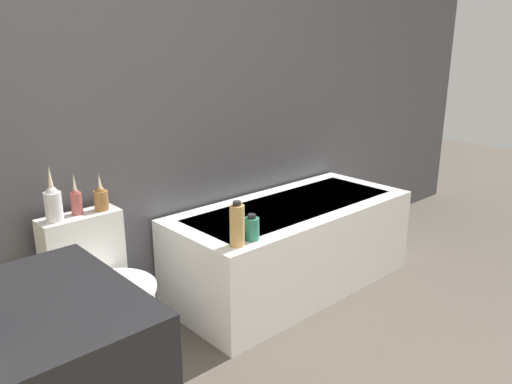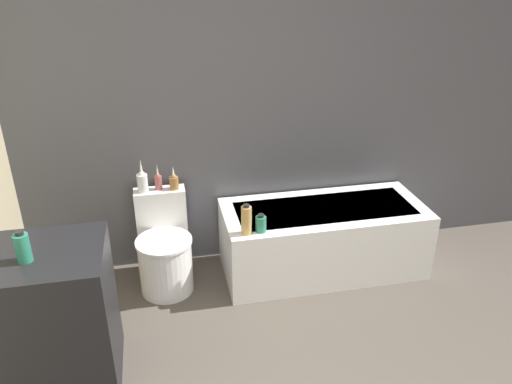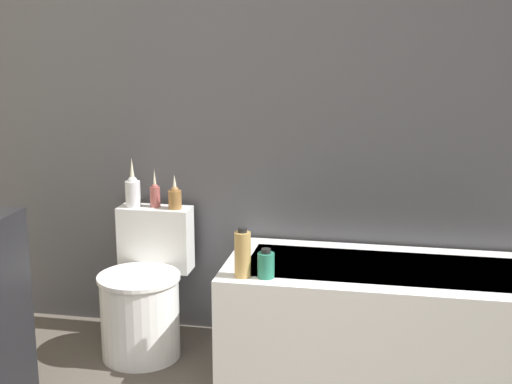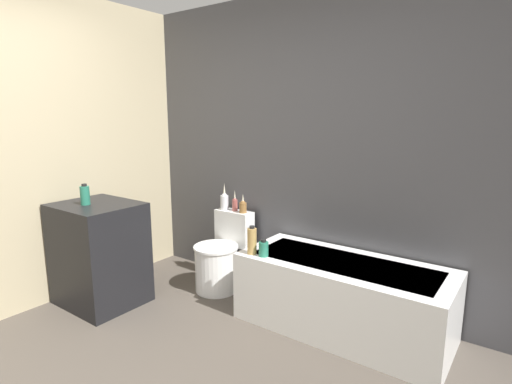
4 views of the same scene
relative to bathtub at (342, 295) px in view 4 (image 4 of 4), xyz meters
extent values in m
cube|color=#4C4C51|center=(-0.71, 0.39, 1.03)|extent=(6.40, 0.06, 2.60)
cube|color=tan|center=(-2.26, -0.96, 1.03)|extent=(0.06, 6.40, 2.60)
cube|color=white|center=(0.00, 0.00, 0.00)|extent=(1.54, 0.67, 0.53)
cube|color=#B7BCC6|center=(0.00, 0.00, 0.26)|extent=(1.34, 0.47, 0.01)
cylinder|color=white|center=(-1.21, -0.04, -0.07)|extent=(0.39, 0.39, 0.40)
cylinder|color=white|center=(-1.21, -0.04, 0.14)|extent=(0.41, 0.41, 0.02)
cube|color=white|center=(-1.21, 0.23, 0.26)|extent=(0.38, 0.15, 0.33)
cube|color=black|center=(-1.87, -0.79, 0.16)|extent=(0.68, 0.57, 0.87)
cylinder|color=#267259|center=(-1.90, -0.86, 0.68)|extent=(0.07, 0.07, 0.15)
cylinder|color=black|center=(-1.90, -0.86, 0.76)|extent=(0.04, 0.04, 0.02)
cylinder|color=silver|center=(-1.33, 0.22, 0.50)|extent=(0.08, 0.08, 0.13)
sphere|color=silver|center=(-1.33, 0.22, 0.56)|extent=(0.05, 0.05, 0.05)
cone|color=beige|center=(-1.33, 0.22, 0.62)|extent=(0.03, 0.03, 0.12)
cylinder|color=#994C47|center=(-1.21, 0.24, 0.48)|extent=(0.05, 0.05, 0.10)
sphere|color=#994C47|center=(-1.21, 0.24, 0.53)|extent=(0.03, 0.03, 0.03)
cone|color=beige|center=(-1.21, 0.24, 0.58)|extent=(0.02, 0.02, 0.09)
cylinder|color=olive|center=(-1.10, 0.22, 0.48)|extent=(0.07, 0.07, 0.09)
sphere|color=olive|center=(-1.10, 0.22, 0.52)|extent=(0.04, 0.04, 0.04)
cone|color=beige|center=(-1.10, 0.22, 0.57)|extent=(0.02, 0.02, 0.09)
cylinder|color=tan|center=(-0.65, -0.25, 0.36)|extent=(0.07, 0.07, 0.20)
cylinder|color=black|center=(-0.65, -0.25, 0.48)|extent=(0.04, 0.04, 0.02)
cylinder|color=#267259|center=(-0.55, -0.24, 0.32)|extent=(0.08, 0.08, 0.11)
cylinder|color=black|center=(-0.55, -0.24, 0.38)|extent=(0.04, 0.04, 0.02)
camera|label=1|loc=(-2.09, -1.95, 1.21)|focal=35.00mm
camera|label=2|loc=(-1.20, -3.17, 2.00)|focal=35.00mm
camera|label=3|loc=(-0.03, -3.15, 1.35)|focal=50.00mm
camera|label=4|loc=(1.10, -2.62, 1.33)|focal=28.00mm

